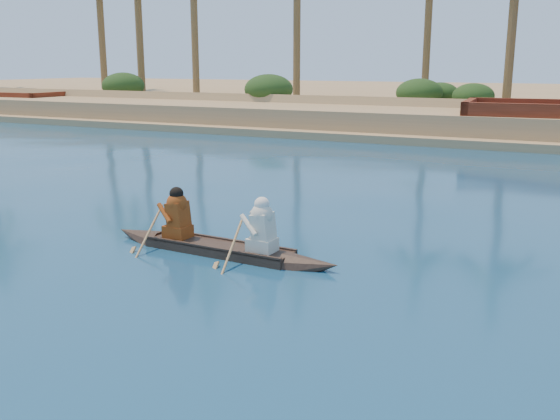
% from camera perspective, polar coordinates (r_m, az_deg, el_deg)
% --- Properties ---
extents(canoe, '(5.04, 0.90, 1.38)m').
position_cam_1_polar(canoe, '(12.01, -5.65, -2.73)').
color(canoe, '#3A291F').
rests_on(canoe, ground).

